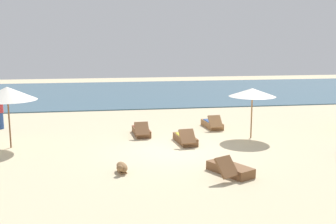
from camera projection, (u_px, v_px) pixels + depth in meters
name	position (u px, v px, depth m)	size (l,w,h in m)	color
ground_plane	(174.00, 151.00, 14.67)	(60.00, 60.00, 0.00)	beige
ocean_water	(135.00, 92.00, 31.18)	(48.00, 16.00, 0.06)	#3D6075
umbrella_0	(252.00, 92.00, 16.31)	(1.91, 1.91, 2.06)	olive
umbrella_1	(7.00, 94.00, 14.72)	(2.12, 2.12, 2.30)	brown
lounger_1	(141.00, 131.00, 17.06)	(0.70, 1.74, 0.67)	brown
lounger_2	(185.00, 139.00, 15.72)	(0.74, 1.75, 0.67)	brown
lounger_3	(212.00, 124.00, 18.50)	(0.71, 1.74, 0.67)	olive
lounger_4	(230.00, 169.00, 12.02)	(1.29, 1.77, 0.70)	brown
dog	(122.00, 167.00, 12.17)	(0.44, 0.72, 0.33)	olive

